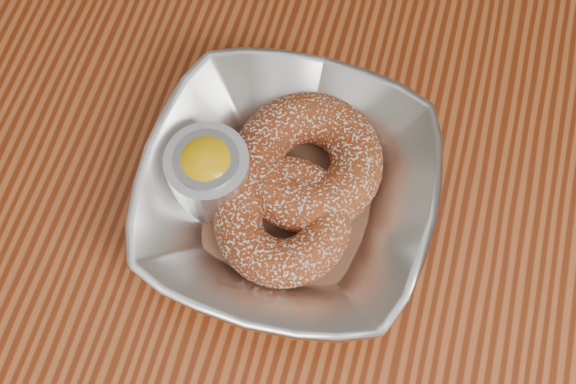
% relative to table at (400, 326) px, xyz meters
% --- Properties ---
extents(table, '(1.20, 0.80, 0.75)m').
position_rel_table_xyz_m(table, '(0.00, 0.00, 0.00)').
color(table, brown).
rests_on(table, ground_plane).
extents(serving_bowl, '(0.21, 0.21, 0.05)m').
position_rel_table_xyz_m(serving_bowl, '(-0.11, 0.04, 0.12)').
color(serving_bowl, silver).
rests_on(serving_bowl, table).
extents(parchment, '(0.20, 0.20, 0.00)m').
position_rel_table_xyz_m(parchment, '(-0.11, 0.04, 0.11)').
color(parchment, brown).
rests_on(parchment, table).
extents(donut_back, '(0.13, 0.13, 0.04)m').
position_rel_table_xyz_m(donut_back, '(-0.10, 0.07, 0.13)').
color(donut_back, maroon).
rests_on(donut_back, parchment).
extents(donut_front, '(0.14, 0.14, 0.03)m').
position_rel_table_xyz_m(donut_front, '(-0.11, 0.02, 0.13)').
color(donut_front, maroon).
rests_on(donut_front, parchment).
extents(ramekin, '(0.06, 0.06, 0.06)m').
position_rel_table_xyz_m(ramekin, '(-0.17, 0.04, 0.14)').
color(ramekin, silver).
rests_on(ramekin, table).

